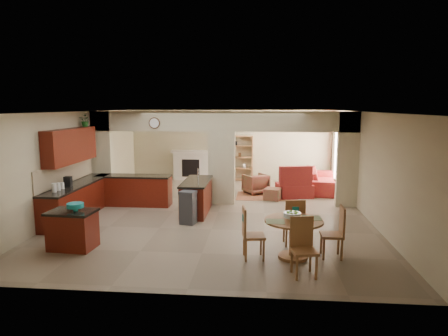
# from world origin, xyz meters

# --- Properties ---
(floor) EXTENTS (10.00, 10.00, 0.00)m
(floor) POSITION_xyz_m (0.00, 0.00, 0.00)
(floor) COLOR #7C6B56
(floor) RESTS_ON ground
(ceiling) EXTENTS (10.00, 10.00, 0.00)m
(ceiling) POSITION_xyz_m (0.00, 0.00, 2.80)
(ceiling) COLOR white
(ceiling) RESTS_ON wall_back
(wall_back) EXTENTS (8.00, 0.00, 8.00)m
(wall_back) POSITION_xyz_m (0.00, 5.00, 1.40)
(wall_back) COLOR #BDB48A
(wall_back) RESTS_ON floor
(wall_front) EXTENTS (8.00, 0.00, 8.00)m
(wall_front) POSITION_xyz_m (0.00, -5.00, 1.40)
(wall_front) COLOR #BDB48A
(wall_front) RESTS_ON floor
(wall_left) EXTENTS (0.00, 10.00, 10.00)m
(wall_left) POSITION_xyz_m (-4.00, 0.00, 1.40)
(wall_left) COLOR #BDB48A
(wall_left) RESTS_ON floor
(wall_right) EXTENTS (0.00, 10.00, 10.00)m
(wall_right) POSITION_xyz_m (4.00, 0.00, 1.40)
(wall_right) COLOR #BDB48A
(wall_right) RESTS_ON floor
(partition_left_pier) EXTENTS (0.60, 0.25, 2.80)m
(partition_left_pier) POSITION_xyz_m (-3.70, 1.00, 1.40)
(partition_left_pier) COLOR #BDB48A
(partition_left_pier) RESTS_ON floor
(partition_center_pier) EXTENTS (0.80, 0.25, 2.20)m
(partition_center_pier) POSITION_xyz_m (0.00, 1.00, 1.10)
(partition_center_pier) COLOR #BDB48A
(partition_center_pier) RESTS_ON floor
(partition_right_pier) EXTENTS (0.60, 0.25, 2.80)m
(partition_right_pier) POSITION_xyz_m (3.70, 1.00, 1.40)
(partition_right_pier) COLOR #BDB48A
(partition_right_pier) RESTS_ON floor
(partition_header) EXTENTS (8.00, 0.25, 0.60)m
(partition_header) POSITION_xyz_m (0.00, 1.00, 2.50)
(partition_header) COLOR #BDB48A
(partition_header) RESTS_ON partition_center_pier
(kitchen_counter) EXTENTS (2.52, 3.29, 1.48)m
(kitchen_counter) POSITION_xyz_m (-3.26, -0.25, 0.46)
(kitchen_counter) COLOR #451108
(kitchen_counter) RESTS_ON floor
(upper_cabinets) EXTENTS (0.35, 2.40, 0.90)m
(upper_cabinets) POSITION_xyz_m (-3.82, -0.80, 1.92)
(upper_cabinets) COLOR #451108
(upper_cabinets) RESTS_ON wall_left
(peninsula) EXTENTS (0.70, 1.85, 0.91)m
(peninsula) POSITION_xyz_m (-0.60, -0.11, 0.46)
(peninsula) COLOR #451108
(peninsula) RESTS_ON floor
(wall_clock) EXTENTS (0.34, 0.03, 0.34)m
(wall_clock) POSITION_xyz_m (-2.00, 0.85, 2.45)
(wall_clock) COLOR #492C18
(wall_clock) RESTS_ON partition_header
(rug) EXTENTS (1.60, 1.30, 0.01)m
(rug) POSITION_xyz_m (1.20, 2.10, 0.01)
(rug) COLOR #935B35
(rug) RESTS_ON floor
(fireplace) EXTENTS (1.60, 0.35, 1.20)m
(fireplace) POSITION_xyz_m (-1.60, 4.83, 0.61)
(fireplace) COLOR beige
(fireplace) RESTS_ON floor
(shelving_unit) EXTENTS (1.00, 0.32, 1.80)m
(shelving_unit) POSITION_xyz_m (0.35, 4.82, 0.90)
(shelving_unit) COLOR olive
(shelving_unit) RESTS_ON floor
(window_a) EXTENTS (0.02, 0.90, 1.90)m
(window_a) POSITION_xyz_m (3.97, 2.30, 1.20)
(window_a) COLOR white
(window_a) RESTS_ON wall_right
(window_b) EXTENTS (0.02, 0.90, 1.90)m
(window_b) POSITION_xyz_m (3.97, 4.00, 1.20)
(window_b) COLOR white
(window_b) RESTS_ON wall_right
(glazed_door) EXTENTS (0.02, 0.70, 2.10)m
(glazed_door) POSITION_xyz_m (3.97, 3.15, 1.05)
(glazed_door) COLOR white
(glazed_door) RESTS_ON wall_right
(drape_a_left) EXTENTS (0.10, 0.28, 2.30)m
(drape_a_left) POSITION_xyz_m (3.93, 1.70, 1.20)
(drape_a_left) COLOR #441C1B
(drape_a_left) RESTS_ON wall_right
(drape_a_right) EXTENTS (0.10, 0.28, 2.30)m
(drape_a_right) POSITION_xyz_m (3.93, 2.90, 1.20)
(drape_a_right) COLOR #441C1B
(drape_a_right) RESTS_ON wall_right
(drape_b_left) EXTENTS (0.10, 0.28, 2.30)m
(drape_b_left) POSITION_xyz_m (3.93, 3.40, 1.20)
(drape_b_left) COLOR #441C1B
(drape_b_left) RESTS_ON wall_right
(drape_b_right) EXTENTS (0.10, 0.28, 2.30)m
(drape_b_right) POSITION_xyz_m (3.93, 4.60, 1.20)
(drape_b_right) COLOR #441C1B
(drape_b_right) RESTS_ON wall_right
(ceiling_fan) EXTENTS (1.00, 1.00, 0.10)m
(ceiling_fan) POSITION_xyz_m (1.50, 3.00, 2.56)
(ceiling_fan) COLOR white
(ceiling_fan) RESTS_ON ceiling
(kitchen_island) EXTENTS (0.98, 0.73, 0.81)m
(kitchen_island) POSITION_xyz_m (-2.72, -3.16, 0.41)
(kitchen_island) COLOR #451108
(kitchen_island) RESTS_ON floor
(teal_bowl) EXTENTS (0.34, 0.34, 0.16)m
(teal_bowl) POSITION_xyz_m (-2.64, -3.15, 0.89)
(teal_bowl) COLOR teal
(teal_bowl) RESTS_ON kitchen_island
(trash_can) EXTENTS (0.43, 0.39, 0.78)m
(trash_can) POSITION_xyz_m (-0.64, -1.20, 0.39)
(trash_can) COLOR #313134
(trash_can) RESTS_ON floor
(dining_table) EXTENTS (1.14, 1.14, 0.78)m
(dining_table) POSITION_xyz_m (1.82, -3.28, 0.51)
(dining_table) COLOR olive
(dining_table) RESTS_ON floor
(fruit_bowl) EXTENTS (0.33, 0.33, 0.18)m
(fruit_bowl) POSITION_xyz_m (1.78, -3.33, 0.87)
(fruit_bowl) COLOR #67C329
(fruit_bowl) RESTS_ON dining_table
(sofa) EXTENTS (2.66, 1.26, 0.75)m
(sofa) POSITION_xyz_m (3.30, 3.26, 0.38)
(sofa) COLOR maroon
(sofa) RESTS_ON floor
(chaise) EXTENTS (1.24, 1.09, 0.42)m
(chaise) POSITION_xyz_m (2.29, 2.16, 0.21)
(chaise) COLOR maroon
(chaise) RESTS_ON floor
(armchair) EXTENTS (1.00, 1.01, 0.67)m
(armchair) POSITION_xyz_m (1.02, 2.53, 0.34)
(armchair) COLOR maroon
(armchair) RESTS_ON floor
(ottoman) EXTENTS (0.63, 0.63, 0.36)m
(ottoman) POSITION_xyz_m (1.58, 1.66, 0.18)
(ottoman) COLOR maroon
(ottoman) RESTS_ON floor
(plant) EXTENTS (0.39, 0.36, 0.35)m
(plant) POSITION_xyz_m (-3.82, 0.17, 2.54)
(plant) COLOR #165516
(plant) RESTS_ON upper_cabinets
(chair_north) EXTENTS (0.46, 0.46, 1.02)m
(chair_north) POSITION_xyz_m (1.88, -2.59, 0.55)
(chair_north) COLOR olive
(chair_north) RESTS_ON floor
(chair_east) EXTENTS (0.43, 0.42, 1.02)m
(chair_east) POSITION_xyz_m (2.65, -3.17, 0.55)
(chair_east) COLOR olive
(chair_east) RESTS_ON floor
(chair_south) EXTENTS (0.49, 0.49, 1.02)m
(chair_south) POSITION_xyz_m (1.92, -4.03, 0.55)
(chair_south) COLOR olive
(chair_south) RESTS_ON floor
(chair_west) EXTENTS (0.48, 0.48, 1.02)m
(chair_west) POSITION_xyz_m (0.96, -3.38, 0.55)
(chair_west) COLOR olive
(chair_west) RESTS_ON floor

